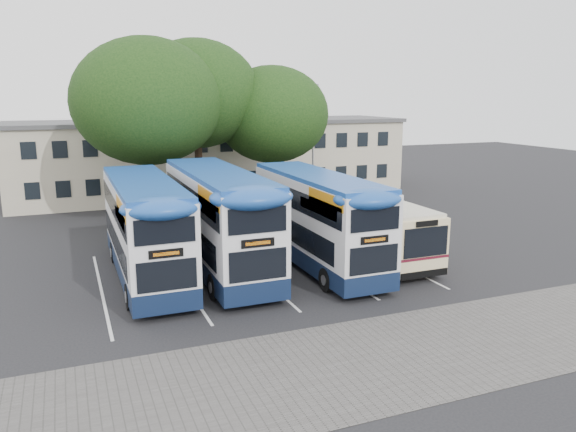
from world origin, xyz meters
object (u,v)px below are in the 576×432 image
at_px(tree_right, 272,115).
at_px(lamp_post, 313,137).
at_px(tree_left, 147,101).
at_px(bus_dd_mid, 218,216).
at_px(bus_single, 367,222).
at_px(tree_mid, 196,94).
at_px(bus_dd_left, 145,225).
at_px(bus_dd_right, 317,216).

bearing_deg(tree_right, lamp_post, 24.24).
xyz_separation_m(tree_left, bus_dd_mid, (1.53, -10.51, -5.19)).
bearing_deg(tree_right, bus_single, -86.92).
bearing_deg(tree_mid, bus_dd_mid, -99.14).
relative_size(tree_mid, bus_dd_left, 1.09).
bearing_deg(tree_right, bus_dd_mid, -120.61).
height_order(lamp_post, bus_dd_left, lamp_post).
bearing_deg(tree_left, bus_dd_left, -100.09).
relative_size(tree_left, bus_dd_left, 1.07).
bearing_deg(bus_single, lamp_post, 76.78).
bearing_deg(bus_dd_mid, tree_mid, 80.86).
bearing_deg(lamp_post, bus_dd_left, -136.26).
height_order(bus_dd_left, bus_dd_right, bus_dd_left).
distance_m(bus_dd_left, bus_dd_right, 8.11).
bearing_deg(bus_dd_mid, bus_single, -1.42).
height_order(tree_left, tree_mid, tree_mid).
xyz_separation_m(bus_dd_right, bus_single, (3.27, 0.83, -0.77)).
distance_m(lamp_post, bus_dd_right, 16.67).
xyz_separation_m(tree_right, bus_dd_right, (-2.60, -13.27, -4.37)).
bearing_deg(tree_left, tree_right, 11.20).
relative_size(tree_right, bus_dd_right, 0.94).
bearing_deg(tree_mid, tree_right, -4.11).
height_order(lamp_post, tree_right, tree_right).
xyz_separation_m(lamp_post, tree_left, (-12.79, -3.54, 2.75)).
height_order(tree_mid, bus_dd_left, tree_mid).
xyz_separation_m(lamp_post, bus_dd_left, (-14.65, -14.02, -2.57)).
relative_size(tree_left, tree_right, 1.14).
bearing_deg(bus_single, tree_left, 131.41).
bearing_deg(tree_right, bus_dd_left, -131.05).
height_order(bus_dd_left, bus_single, bus_dd_left).
xyz_separation_m(tree_right, bus_dd_left, (-10.63, -12.21, -4.35)).
distance_m(lamp_post, bus_dd_mid, 18.17).
bearing_deg(bus_dd_left, bus_dd_right, -7.51).
distance_m(lamp_post, tree_mid, 9.87).
relative_size(tree_mid, bus_dd_mid, 1.03).
bearing_deg(tree_mid, tree_left, -149.29).
height_order(bus_dd_mid, bus_dd_right, bus_dd_mid).
bearing_deg(bus_dd_mid, tree_left, 98.26).
bearing_deg(bus_dd_left, bus_single, -1.16).
bearing_deg(bus_dd_right, bus_dd_left, 172.49).
xyz_separation_m(bus_dd_left, bus_dd_right, (8.04, -1.06, -0.02)).
height_order(tree_right, bus_dd_right, tree_right).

